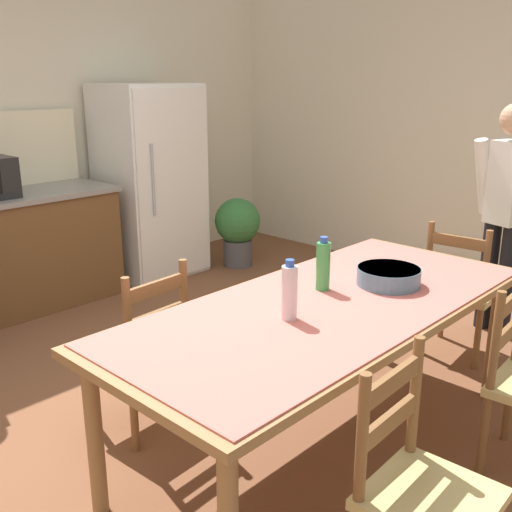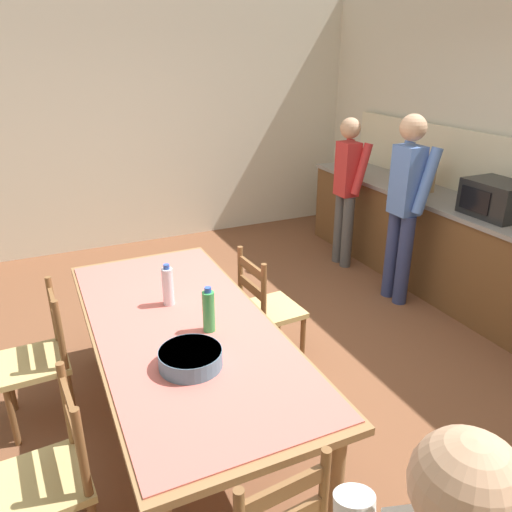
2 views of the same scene
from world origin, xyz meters
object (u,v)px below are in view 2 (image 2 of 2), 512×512
chair_side_near_right (51,478)px  person_at_sink (347,185)px  person_at_counter (405,201)px  chair_side_near_left (40,360)px  microwave (496,199)px  chair_side_far_left (267,310)px  bottle_off_centre (209,311)px  paper_bag (421,173)px  dining_table (183,336)px  serving_bowl (190,357)px  bottle_near_centre (168,286)px

chair_side_near_right → person_at_sink: (-2.37, 3.18, 0.46)m
person_at_counter → chair_side_near_left: bearing=-172.7°
microwave → person_at_sink: (-1.45, -0.50, -0.17)m
chair_side_near_left → chair_side_far_left: same height
person_at_sink → chair_side_far_left: bearing=-139.7°
bottle_off_centre → person_at_counter: size_ratio=0.15×
paper_bag → person_at_sink: 0.76m
person_at_counter → dining_table: bearing=-158.7°
paper_bag → person_at_sink: bearing=-138.1°
microwave → serving_bowl: size_ratio=1.56×
person_at_sink → person_at_counter: size_ratio=0.92×
microwave → bottle_off_centre: 2.82m
bottle_near_centre → person_at_sink: person_at_sink is taller
bottle_near_centre → chair_side_far_left: (-0.22, 0.79, -0.46)m
serving_bowl → chair_side_near_left: (-0.92, -0.71, -0.38)m
person_at_sink → bottle_near_centre: bearing=-146.6°
chair_side_far_left → person_at_counter: size_ratio=0.52×
chair_side_far_left → chair_side_near_right: (1.02, -1.59, 0.00)m
serving_bowl → person_at_sink: 3.34m
bottle_near_centre → bottle_off_centre: same height
bottle_near_centre → bottle_off_centre: size_ratio=1.00×
person_at_sink → person_at_counter: person_at_counter is taller
paper_bag → bottle_off_centre: paper_bag is taller
bottle_off_centre → person_at_counter: 2.47m
bottle_off_centre → serving_bowl: bearing=-35.2°
chair_side_near_left → person_at_sink: 3.48m
dining_table → bottle_off_centre: (0.11, 0.12, 0.19)m
paper_bag → serving_bowl: size_ratio=1.12×
chair_side_near_left → dining_table: bearing=54.5°
person_at_sink → person_at_counter: 0.94m
bottle_off_centre → paper_bag: bearing=117.4°
microwave → dining_table: 2.94m
bottle_near_centre → person_at_sink: size_ratio=0.17×
microwave → chair_side_near_right: microwave is taller
chair_side_near_left → person_at_counter: (-0.40, 3.15, 0.54)m
bottle_near_centre → person_at_counter: person_at_counter is taller
bottle_off_centre → chair_side_far_left: bearing=133.0°
paper_bag → bottle_near_centre: (1.03, -2.88, -0.20)m
serving_bowl → person_at_sink: size_ratio=0.20×
microwave → chair_side_near_left: bearing=-91.8°
bottle_near_centre → serving_bowl: bottle_near_centre is taller
microwave → paper_bag: paper_bag is taller
chair_side_far_left → person_at_counter: bearing=-78.8°
chair_side_near_left → person_at_counter: bearing=95.2°
bottle_off_centre → chair_side_near_left: bearing=-124.8°
microwave → paper_bag: bearing=-179.5°
dining_table → chair_side_near_right: size_ratio=2.52×
paper_bag → bottle_off_centre: (1.43, -2.75, -0.20)m
bottle_off_centre → chair_side_near_right: bottle_off_centre is taller
microwave → paper_bag: size_ratio=1.39×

